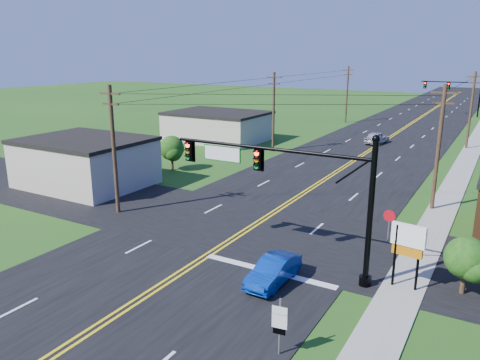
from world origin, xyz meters
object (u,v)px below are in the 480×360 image
Objects in this scene: signal_mast_far at (454,90)px; route_sign at (280,323)px; signal_mast_main at (284,180)px; stop_sign at (389,219)px; blue_car at (273,271)px.

signal_mast_far is 4.64× the size of route_sign.
route_sign is at bearing -87.78° from signal_mast_far.
signal_mast_main reaches higher than stop_sign.
blue_car is 1.64× the size of route_sign.
route_sign is (2.70, -5.03, 0.74)m from blue_car.
signal_mast_main is 4.61m from blue_car.
signal_mast_main is 7.91m from stop_sign.
blue_car is 8.80m from stop_sign.
signal_mast_main is 1.03× the size of signal_mast_far.
signal_mast_far is 66.29m from stop_sign.
signal_mast_far is at bearing 91.79° from blue_car.
signal_mast_far is (0.10, 72.00, -0.20)m from signal_mast_main.
signal_mast_main is at bearing 104.26° from blue_car.
route_sign is 1.11× the size of stop_sign.
signal_mast_main is at bearing -90.08° from signal_mast_far.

